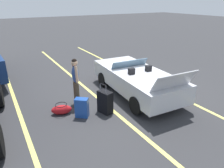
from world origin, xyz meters
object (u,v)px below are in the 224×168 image
object	(u,v)px
convertible_car	(134,78)
suitcase_medium_bright	(82,108)
duffel_bag	(62,109)
traveler_person	(76,80)
suitcase_large_black	(105,102)

from	to	relation	value
convertible_car	suitcase_medium_bright	distance (m)	2.58
duffel_bag	traveler_person	distance (m)	1.08
suitcase_large_black	traveler_person	xyz separation A→B (m)	(0.98, 0.58, 0.56)
suitcase_large_black	traveler_person	size ratio (longest dim) A/B	0.62
suitcase_large_black	duffel_bag	world-z (taller)	suitcase_large_black
suitcase_large_black	suitcase_medium_bright	world-z (taller)	suitcase_large_black
duffel_bag	traveler_person	bearing A→B (deg)	-62.14
convertible_car	suitcase_medium_bright	xyz separation A→B (m)	(-0.68, 2.48, -0.28)
suitcase_large_black	suitcase_medium_bright	size ratio (longest dim) A/B	1.64
traveler_person	suitcase_large_black	bearing A→B (deg)	-51.55
suitcase_large_black	duffel_bag	size ratio (longest dim) A/B	1.45
convertible_car	duffel_bag	world-z (taller)	convertible_car
suitcase_medium_bright	duffel_bag	distance (m)	0.72
convertible_car	duffel_bag	bearing A→B (deg)	97.68
convertible_car	suitcase_large_black	distance (m)	1.92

